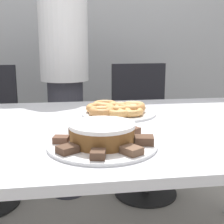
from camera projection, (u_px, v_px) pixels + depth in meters
The scene contains 24 objects.
wall_back at pixel (83, 13), 2.67m from camera, with size 8.00×0.05×2.60m.
table at pixel (110, 142), 1.25m from camera, with size 1.75×1.04×0.73m.
person_standing at pixel (65, 71), 2.05m from camera, with size 0.31×0.31×1.63m.
office_chair_right at pixel (144, 133), 2.19m from camera, with size 0.47×0.47×0.90m.
plate_cake at pixel (102, 145), 0.97m from camera, with size 0.34×0.34×0.01m.
plate_donuts at pixel (119, 113), 1.41m from camera, with size 0.34×0.34×0.01m.
frosted_cake at pixel (102, 133), 0.96m from camera, with size 0.20×0.20×0.06m.
lamington_0 at pixel (105, 129), 1.09m from camera, with size 0.05×0.06×0.02m.
lamington_1 at pixel (78, 131), 1.06m from camera, with size 0.06×0.07×0.02m.
lamington_2 at pixel (61, 139), 0.97m from camera, with size 0.05×0.05×0.02m.
lamington_3 at pixel (67, 149), 0.88m from camera, with size 0.07×0.07×0.02m.
lamington_4 at pixel (98, 154), 0.84m from camera, with size 0.05×0.05×0.02m.
lamington_5 at pixel (132, 150), 0.87m from camera, with size 0.07×0.07×0.02m.
lamington_6 at pixel (144, 140), 0.96m from camera, with size 0.07×0.06×0.03m.
lamington_7 at pixel (132, 132), 1.05m from camera, with size 0.06×0.06×0.03m.
donut_0 at pixel (119, 108), 1.41m from camera, with size 0.13×0.13×0.04m.
donut_1 at pixel (134, 106), 1.47m from camera, with size 0.11×0.11×0.03m.
donut_2 at pixel (120, 106), 1.47m from camera, with size 0.11×0.11×0.03m.
donut_3 at pixel (105, 105), 1.48m from camera, with size 0.12×0.12×0.04m.
donut_4 at pixel (100, 108), 1.41m from camera, with size 0.13×0.13×0.04m.
donut_5 at pixel (101, 111), 1.34m from camera, with size 0.11×0.11×0.03m.
donut_6 at pixel (119, 112), 1.34m from camera, with size 0.12×0.12×0.03m.
donut_7 at pixel (130, 112), 1.35m from camera, with size 0.12×0.12×0.03m.
donut_8 at pixel (132, 108), 1.41m from camera, with size 0.13×0.13×0.04m.
Camera 1 is at (-0.17, -1.18, 1.04)m, focal length 50.00 mm.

